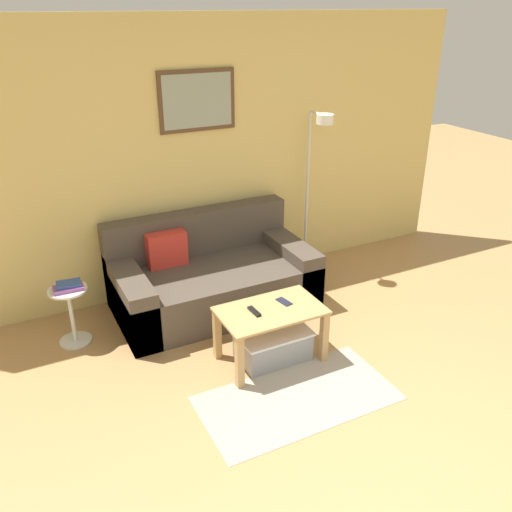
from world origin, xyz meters
TOP-DOWN VIEW (x-y plane):
  - ground_plane at (0.00, 0.00)m, footprint 16.00×16.00m
  - wall_back at (-0.00, 3.18)m, footprint 5.60×0.09m
  - area_rug at (-0.14, 1.13)m, footprint 1.43×0.73m
  - couch at (-0.17, 2.67)m, footprint 1.81×0.98m
  - coffee_table at (-0.09, 1.65)m, footprint 0.82×0.49m
  - storage_bin at (-0.07, 1.65)m, footprint 0.58×0.37m
  - floor_lamp at (1.05, 2.86)m, footprint 0.23×0.45m
  - side_table at (-1.45, 2.61)m, footprint 0.32×0.32m
  - book_stack at (-1.44, 2.60)m, footprint 0.24×0.18m
  - remote_control at (-0.22, 1.66)m, footprint 0.05×0.15m
  - cell_phone at (0.06, 1.70)m, footprint 0.09×0.15m

SIDE VIEW (x-z plane):
  - ground_plane at x=0.00m, z-range 0.00..0.00m
  - area_rug at x=-0.14m, z-range 0.00..0.01m
  - storage_bin at x=-0.07m, z-range 0.00..0.25m
  - couch at x=-0.17m, z-range -0.14..0.70m
  - side_table at x=-1.45m, z-range 0.05..0.56m
  - coffee_table at x=-0.09m, z-range 0.13..0.58m
  - cell_phone at x=0.06m, z-range 0.46..0.47m
  - remote_control at x=-0.22m, z-range 0.46..0.48m
  - book_stack at x=-1.44m, z-range 0.50..0.56m
  - floor_lamp at x=1.05m, z-range 0.22..1.89m
  - wall_back at x=0.00m, z-range 0.01..2.56m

